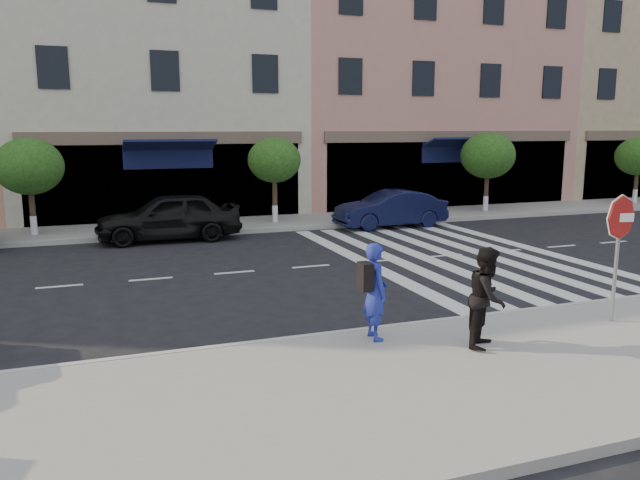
# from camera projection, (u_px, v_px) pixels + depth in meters

# --- Properties ---
(ground) EXTENTS (120.00, 120.00, 0.00)m
(ground) POSITION_uv_depth(u_px,v_px,m) (280.00, 319.00, 11.68)
(ground) COLOR black
(ground) RESTS_ON ground
(sidewalk_near) EXTENTS (60.00, 4.50, 0.15)m
(sidewalk_near) POSITION_uv_depth(u_px,v_px,m) (361.00, 394.00, 8.20)
(sidewalk_near) COLOR gray
(sidewalk_near) RESTS_ON ground
(sidewalk_far) EXTENTS (60.00, 3.00, 0.15)m
(sidewalk_far) POSITION_uv_depth(u_px,v_px,m) (191.00, 227.00, 21.83)
(sidewalk_far) COLOR gray
(sidewalk_far) RESTS_ON ground
(building_centre) EXTENTS (11.00, 9.00, 11.00)m
(building_centre) POSITION_uv_depth(u_px,v_px,m) (153.00, 80.00, 26.24)
(building_centre) COLOR beige
(building_centre) RESTS_ON ground
(building_east_mid) EXTENTS (13.00, 9.00, 13.00)m
(building_east_mid) POSITION_uv_depth(u_px,v_px,m) (407.00, 65.00, 30.11)
(building_east_mid) COLOR tan
(building_east_mid) RESTS_ON ground
(building_east_far) EXTENTS (12.00, 9.00, 12.00)m
(building_east_far) POSITION_uv_depth(u_px,v_px,m) (609.00, 82.00, 34.42)
(building_east_far) COLOR tan
(building_east_far) RESTS_ON ground
(street_tree_wb) EXTENTS (2.10, 2.10, 3.06)m
(street_tree_wb) POSITION_uv_depth(u_px,v_px,m) (29.00, 167.00, 19.56)
(street_tree_wb) COLOR #473323
(street_tree_wb) RESTS_ON sidewalk_far
(street_tree_c) EXTENTS (1.90, 1.90, 3.04)m
(street_tree_c) POSITION_uv_depth(u_px,v_px,m) (274.00, 161.00, 22.25)
(street_tree_c) COLOR #473323
(street_tree_c) RESTS_ON sidewalk_far
(street_tree_ea) EXTENTS (2.20, 2.20, 3.19)m
(street_tree_ea) POSITION_uv_depth(u_px,v_px,m) (488.00, 156.00, 25.28)
(street_tree_ea) COLOR #473323
(street_tree_ea) RESTS_ON sidewalk_far
(street_tree_eb) EXTENTS (2.00, 2.00, 2.94)m
(street_tree_eb) POSITION_uv_depth(u_px,v_px,m) (638.00, 157.00, 28.02)
(street_tree_eb) COLOR #473323
(street_tree_eb) RESTS_ON sidewalk_far
(stop_sign) EXTENTS (0.79, 0.17, 2.26)m
(stop_sign) POSITION_uv_depth(u_px,v_px,m) (620.00, 229.00, 10.74)
(stop_sign) COLOR gray
(stop_sign) RESTS_ON sidewalk_near
(photographer) EXTENTS (0.39, 0.59, 1.58)m
(photographer) POSITION_uv_depth(u_px,v_px,m) (375.00, 291.00, 10.00)
(photographer) COLOR #212B97
(photographer) RESTS_ON sidewalk_near
(walker) EXTENTS (0.97, 0.96, 1.58)m
(walker) POSITION_uv_depth(u_px,v_px,m) (487.00, 297.00, 9.65)
(walker) COLOR black
(walker) RESTS_ON sidewalk_near
(car_far_mid) EXTENTS (4.46, 1.81, 1.52)m
(car_far_mid) POSITION_uv_depth(u_px,v_px,m) (169.00, 217.00, 19.62)
(car_far_mid) COLOR black
(car_far_mid) RESTS_ON ground
(car_far_right) EXTENTS (4.04, 1.50, 1.32)m
(car_far_right) POSITION_uv_depth(u_px,v_px,m) (390.00, 209.00, 22.27)
(car_far_right) COLOR black
(car_far_right) RESTS_ON ground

